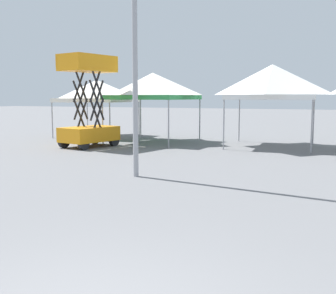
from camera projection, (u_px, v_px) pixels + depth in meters
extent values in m
cylinder|color=#9E9EA3|center=(52.00, 118.00, 20.90)|extent=(0.06, 0.06, 2.02)
cylinder|color=#9E9EA3|center=(110.00, 120.00, 19.73)|extent=(0.06, 0.06, 2.02)
cylinder|color=#9E9EA3|center=(87.00, 116.00, 23.95)|extent=(0.06, 0.06, 2.02)
cylinder|color=#9E9EA3|center=(139.00, 117.00, 22.78)|extent=(0.06, 0.06, 2.02)
pyramid|color=white|center=(97.00, 89.00, 21.66)|extent=(3.68, 3.68, 0.95)
cube|color=white|center=(97.00, 100.00, 21.73)|extent=(3.64, 3.64, 0.20)
cylinder|color=#9E9EA3|center=(103.00, 119.00, 18.47)|extent=(0.06, 0.06, 2.17)
cylinder|color=#9E9EA3|center=(169.00, 121.00, 16.97)|extent=(0.06, 0.06, 2.17)
cylinder|color=#9E9EA3|center=(141.00, 116.00, 21.39)|extent=(0.06, 0.06, 2.17)
cylinder|color=#9E9EA3|center=(200.00, 118.00, 19.90)|extent=(0.06, 0.06, 2.17)
pyramid|color=white|center=(153.00, 84.00, 18.99)|extent=(3.62, 3.62, 1.01)
cube|color=green|center=(153.00, 97.00, 19.07)|extent=(3.58, 3.58, 0.20)
cylinder|color=#9E9EA3|center=(224.00, 122.00, 16.38)|extent=(0.06, 0.06, 2.18)
cylinder|color=#9E9EA3|center=(312.00, 124.00, 15.25)|extent=(0.06, 0.06, 2.18)
cylinder|color=#9E9EA3|center=(239.00, 118.00, 19.46)|extent=(0.06, 0.06, 2.18)
cylinder|color=#9E9EA3|center=(314.00, 120.00, 18.33)|extent=(0.06, 0.06, 2.18)
pyramid|color=white|center=(272.00, 80.00, 17.15)|extent=(3.73, 3.73, 1.24)
cube|color=white|center=(272.00, 97.00, 17.24)|extent=(3.69, 3.69, 0.20)
cylinder|color=black|center=(64.00, 142.00, 17.02)|extent=(0.27, 0.51, 0.48)
cylinder|color=black|center=(84.00, 144.00, 16.32)|extent=(0.27, 0.51, 0.48)
cylinder|color=black|center=(95.00, 139.00, 18.40)|extent=(0.27, 0.51, 0.48)
cylinder|color=black|center=(114.00, 140.00, 17.70)|extent=(0.27, 0.51, 0.48)
cube|color=orange|center=(89.00, 134.00, 17.33)|extent=(1.83, 2.53, 0.60)
cylinder|color=black|center=(81.00, 118.00, 17.53)|extent=(0.24, 0.81, 1.64)
cylinder|color=black|center=(81.00, 118.00, 17.53)|extent=(0.24, 0.81, 1.64)
cylinder|color=black|center=(97.00, 118.00, 16.96)|extent=(0.24, 0.81, 1.64)
cylinder|color=black|center=(97.00, 118.00, 16.96)|extent=(0.24, 0.81, 1.64)
cylinder|color=black|center=(80.00, 100.00, 17.45)|extent=(0.24, 0.81, 1.64)
cylinder|color=black|center=(80.00, 100.00, 17.45)|extent=(0.24, 0.81, 1.64)
cylinder|color=black|center=(97.00, 100.00, 16.87)|extent=(0.24, 0.81, 1.64)
cylinder|color=black|center=(97.00, 100.00, 16.87)|extent=(0.24, 0.81, 1.64)
cylinder|color=black|center=(80.00, 83.00, 17.36)|extent=(0.24, 0.81, 1.64)
cylinder|color=black|center=(80.00, 83.00, 17.36)|extent=(0.24, 0.81, 1.64)
cylinder|color=black|center=(96.00, 82.00, 16.78)|extent=(0.24, 0.81, 1.64)
cylinder|color=black|center=(96.00, 82.00, 16.78)|extent=(0.24, 0.81, 1.64)
cube|color=orange|center=(88.00, 70.00, 17.01)|extent=(1.74, 2.41, 0.12)
cube|color=orange|center=(67.00, 60.00, 16.12)|extent=(1.32, 0.33, 0.55)
cube|color=orange|center=(106.00, 64.00, 17.82)|extent=(1.32, 0.33, 0.55)
cube|color=orange|center=(77.00, 63.00, 17.35)|extent=(0.50, 2.15, 0.55)
cube|color=orange|center=(99.00, 61.00, 16.59)|extent=(0.50, 2.15, 0.55)
cylinder|color=#9E9EA3|center=(134.00, 11.00, 10.41)|extent=(0.14, 0.14, 8.47)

